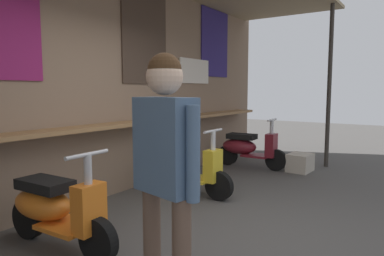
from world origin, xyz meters
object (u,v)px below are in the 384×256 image
(scooter_orange, at_px, (54,208))
(scooter_yellow, at_px, (184,167))
(scooter_maroon, at_px, (247,148))
(merchandise_crate, at_px, (300,163))
(shopper_browsing, at_px, (165,158))

(scooter_orange, xyz_separation_m, scooter_yellow, (2.13, 0.00, 0.00))
(scooter_maroon, bearing_deg, merchandise_crate, 10.25)
(scooter_yellow, xyz_separation_m, shopper_browsing, (-2.35, -1.53, 0.69))
(scooter_maroon, height_order, shopper_browsing, shopper_browsing)
(scooter_orange, bearing_deg, shopper_browsing, -10.70)
(scooter_orange, relative_size, merchandise_crate, 2.91)
(merchandise_crate, bearing_deg, scooter_maroon, 102.83)
(scooter_maroon, bearing_deg, scooter_orange, -92.58)
(scooter_maroon, relative_size, merchandise_crate, 2.91)
(shopper_browsing, height_order, merchandise_crate, shopper_browsing)
(scooter_yellow, bearing_deg, shopper_browsing, -57.81)
(scooter_orange, relative_size, shopper_browsing, 0.81)
(scooter_maroon, bearing_deg, shopper_browsing, -73.74)
(scooter_orange, height_order, scooter_yellow, same)
(scooter_yellow, height_order, shopper_browsing, shopper_browsing)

